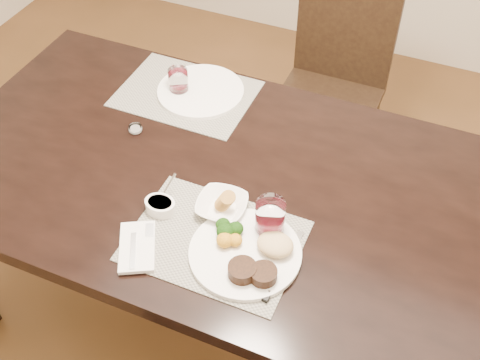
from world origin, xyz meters
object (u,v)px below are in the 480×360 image
at_px(dinner_plate, 250,253).
at_px(steak_knife, 277,276).
at_px(wine_glass_near, 270,219).
at_px(cracker_bowl, 222,205).
at_px(chair_far, 334,79).
at_px(far_plate, 201,91).

distance_m(dinner_plate, steak_knife, 0.10).
distance_m(dinner_plate, wine_glass_near, 0.11).
bearing_deg(dinner_plate, steak_knife, -38.55).
distance_m(cracker_bowl, wine_glass_near, 0.16).
relative_size(chair_far, far_plate, 2.98).
bearing_deg(far_plate, dinner_plate, -53.86).
bearing_deg(steak_knife, cracker_bowl, 152.02).
bearing_deg(cracker_bowl, far_plate, 122.19).
bearing_deg(cracker_bowl, dinner_plate, -41.94).
height_order(dinner_plate, cracker_bowl, cracker_bowl).
distance_m(chair_far, far_plate, 0.73).
bearing_deg(cracker_bowl, wine_glass_near, -6.91).
xyz_separation_m(steak_knife, wine_glass_near, (-0.08, 0.14, 0.04)).
relative_size(chair_far, wine_glass_near, 8.01).
height_order(chair_far, wine_glass_near, chair_far).
xyz_separation_m(steak_knife, cracker_bowl, (-0.23, 0.16, 0.01)).
height_order(chair_far, cracker_bowl, chair_far).
bearing_deg(chair_far, cracker_bowl, -92.06).
bearing_deg(wine_glass_near, cracker_bowl, 173.09).
distance_m(chair_far, steak_knife, 1.26).
height_order(steak_knife, far_plate, same).
relative_size(steak_knife, far_plate, 0.84).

